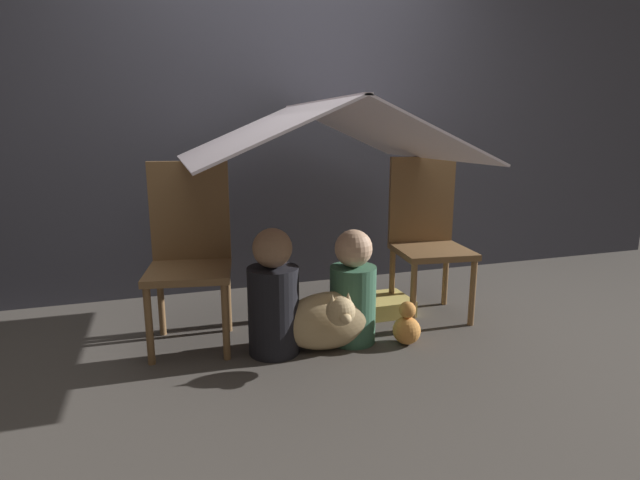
% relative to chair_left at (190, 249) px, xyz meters
% --- Properties ---
extents(ground_plane, '(8.80, 8.80, 0.00)m').
position_rel_chair_left_xyz_m(ground_plane, '(0.69, -0.33, -0.51)').
color(ground_plane, '#47423D').
extents(wall_back, '(7.00, 0.05, 2.50)m').
position_rel_chair_left_xyz_m(wall_back, '(0.69, 0.85, 0.74)').
color(wall_back, '#3D3D47').
rests_on(wall_back, ground_plane).
extents(chair_left, '(0.48, 0.48, 0.96)m').
position_rel_chair_left_xyz_m(chair_left, '(0.00, 0.00, 0.00)').
color(chair_left, brown).
rests_on(chair_left, ground_plane).
extents(chair_right, '(0.47, 0.47, 0.96)m').
position_rel_chair_left_xyz_m(chair_right, '(1.41, 0.00, 0.00)').
color(chair_right, brown).
rests_on(chair_right, ground_plane).
extents(sheet_canopy, '(1.42, 1.28, 0.31)m').
position_rel_chair_left_xyz_m(sheet_canopy, '(0.69, -0.09, 0.61)').
color(sheet_canopy, silver).
extents(person_front, '(0.26, 0.26, 0.65)m').
position_rel_chair_left_xyz_m(person_front, '(0.38, -0.29, -0.22)').
color(person_front, black).
rests_on(person_front, ground_plane).
extents(person_second, '(0.25, 0.25, 0.62)m').
position_rel_chair_left_xyz_m(person_second, '(0.81, -0.28, -0.23)').
color(person_second, '#38664C').
rests_on(person_second, ground_plane).
extents(dog, '(0.50, 0.39, 0.36)m').
position_rel_chair_left_xyz_m(dog, '(0.66, -0.35, -0.34)').
color(dog, tan).
rests_on(dog, ground_plane).
extents(floor_cushion, '(0.37, 0.29, 0.10)m').
position_rel_chair_left_xyz_m(floor_cushion, '(1.13, 0.06, -0.46)').
color(floor_cushion, '#E5CC66').
rests_on(floor_cushion, ground_plane).
extents(plush_toy, '(0.15, 0.15, 0.24)m').
position_rel_chair_left_xyz_m(plush_toy, '(1.08, -0.41, -0.41)').
color(plush_toy, '#D88C3F').
rests_on(plush_toy, ground_plane).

